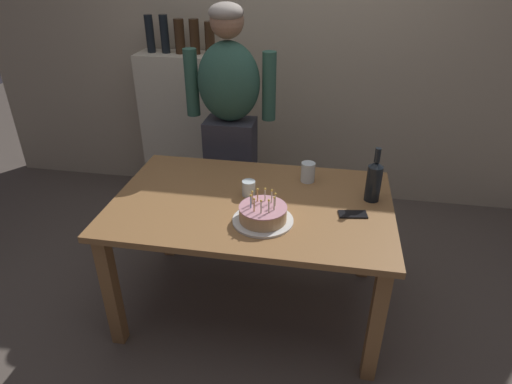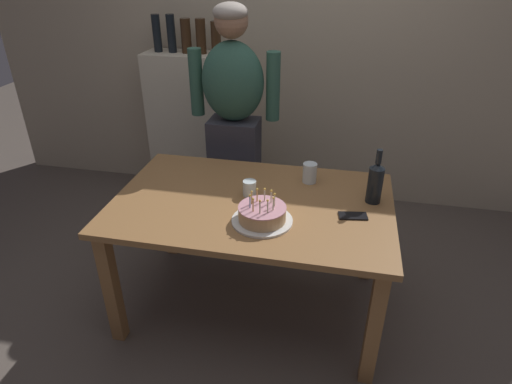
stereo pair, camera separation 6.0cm
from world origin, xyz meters
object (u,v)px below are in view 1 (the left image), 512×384
object	(u,v)px
water_glass_far	(308,172)
wine_bottle	(374,180)
cell_phone	(353,214)
birthday_cake	(263,215)
person_man_bearded	(230,127)
water_glass_near	(249,188)

from	to	relation	value
water_glass_far	wine_bottle	xyz separation A→B (m)	(0.36, -0.16, 0.06)
wine_bottle	cell_phone	world-z (taller)	wine_bottle
birthday_cake	wine_bottle	bearing A→B (deg)	30.24
birthday_cake	water_glass_far	size ratio (longest dim) A/B	2.64
cell_phone	person_man_bearded	bearing A→B (deg)	127.20
cell_phone	water_glass_far	bearing A→B (deg)	118.22
water_glass_near	cell_phone	xyz separation A→B (m)	(0.56, -0.11, -0.04)
wine_bottle	cell_phone	bearing A→B (deg)	-119.69
person_man_bearded	cell_phone	bearing A→B (deg)	136.42
water_glass_far	cell_phone	size ratio (longest dim) A/B	0.81
cell_phone	water_glass_near	bearing A→B (deg)	159.71
water_glass_near	person_man_bearded	distance (m)	0.73
wine_bottle	person_man_bearded	bearing A→B (deg)	146.74
water_glass_far	person_man_bearded	bearing A→B (deg)	141.66
water_glass_near	cell_phone	size ratio (longest dim) A/B	0.60
birthday_cake	cell_phone	world-z (taller)	birthday_cake
water_glass_far	wine_bottle	world-z (taller)	wine_bottle
wine_bottle	water_glass_near	bearing A→B (deg)	-174.29
water_glass_near	person_man_bearded	world-z (taller)	person_man_bearded
birthday_cake	water_glass_near	bearing A→B (deg)	115.61
birthday_cake	water_glass_near	xyz separation A→B (m)	(-0.12, 0.25, 0.00)
water_glass_near	person_man_bearded	bearing A→B (deg)	111.01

